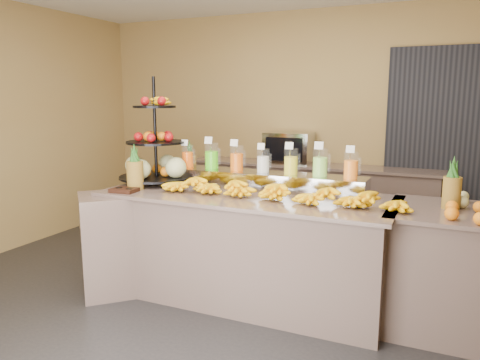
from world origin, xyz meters
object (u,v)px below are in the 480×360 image
Objects in this scene: right_fruit_pile at (473,205)px; oven_warmer at (289,148)px; pitcher_tray at (263,180)px; condiment_caddy at (124,190)px; banana_heap at (278,190)px; fruit_stand at (160,157)px.

right_fruit_pile is 2.80m from oven_warmer.
condiment_caddy is (-1.04, -0.64, -0.06)m from pitcher_tray.
banana_heap is (0.28, -0.37, 0.00)m from pitcher_tray.
banana_heap reaches higher than condiment_caddy.
right_fruit_pile is 0.79× the size of oven_warmer.
banana_heap is 3.74× the size of oven_warmer.
right_fruit_pile reaches higher than condiment_caddy.
pitcher_tray is 1.72m from right_fruit_pile.
condiment_caddy is at bearing -84.80° from fruit_stand.
pitcher_tray is 1.23m from condiment_caddy.
pitcher_tray is 0.46m from banana_heap.
pitcher_tray is 1.70m from oven_warmer.
banana_heap is at bearing 11.75° from condiment_caddy.
right_fruit_pile reaches higher than banana_heap.
banana_heap is at bearing -53.06° from pitcher_tray.
banana_heap is 4.74× the size of right_fruit_pile.
condiment_caddy is 2.43m from oven_warmer.
fruit_stand is 4.59× the size of condiment_caddy.
fruit_stand is 0.55m from condiment_caddy.
fruit_stand reaches higher than condiment_caddy.
fruit_stand is 2.23× the size of right_fruit_pile.
oven_warmer reaches higher than condiment_caddy.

